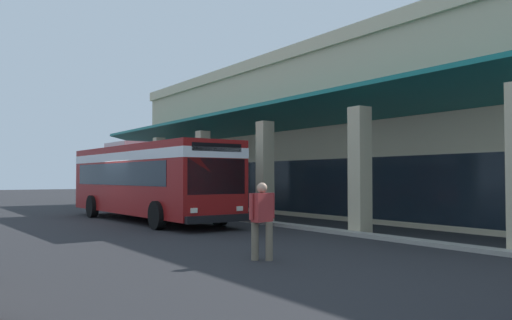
{
  "coord_description": "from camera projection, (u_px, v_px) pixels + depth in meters",
  "views": [
    {
      "loc": [
        20.71,
        -7.73,
        1.83
      ],
      "look_at": [
        2.19,
        4.85,
        2.56
      ],
      "focal_mm": 36.39,
      "sensor_mm": 36.0,
      "label": 1
    }
  ],
  "objects": [
    {
      "name": "plaza_building",
      "position": [
        373.0,
        137.0,
        28.46
      ],
      "size": [
        32.16,
        15.9,
        8.04
      ],
      "color": "#C6B793",
      "rests_on": "ground"
    },
    {
      "name": "pedestrian",
      "position": [
        262.0,
        216.0,
        11.38
      ],
      "size": [
        0.38,
        0.69,
        1.7
      ],
      "color": "#726651",
      "rests_on": "ground"
    },
    {
      "name": "transit_bus",
      "position": [
        147.0,
        176.0,
        21.73
      ],
      "size": [
        11.29,
        3.08,
        3.34
      ],
      "color": "maroon",
      "rests_on": "ground"
    },
    {
      "name": "potted_palm",
      "position": [
        160.0,
        191.0,
        32.24
      ],
      "size": [
        1.66,
        1.99,
        3.14
      ],
      "color": "brown",
      "rests_on": "ground"
    },
    {
      "name": "ground",
      "position": [
        283.0,
        214.0,
        25.89
      ],
      "size": [
        120.0,
        120.0,
        0.0
      ],
      "primitive_type": "plane",
      "color": "#262628"
    },
    {
      "name": "curb_strip",
      "position": [
        221.0,
        217.0,
        22.92
      ],
      "size": [
        38.24,
        0.5,
        0.12
      ],
      "primitive_type": "cube",
      "color": "#9E998E",
      "rests_on": "ground"
    }
  ]
}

